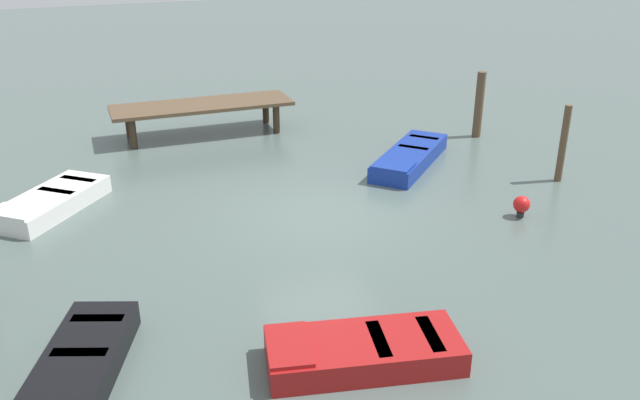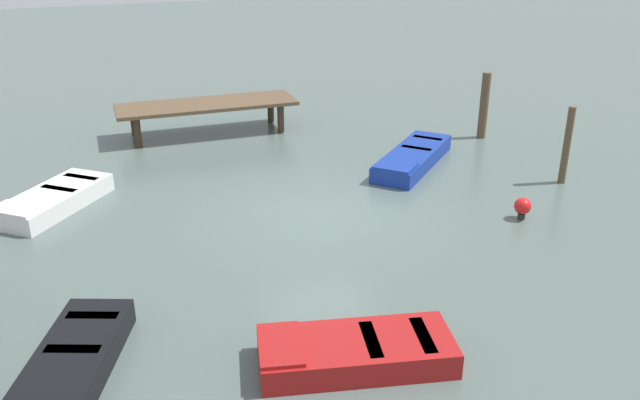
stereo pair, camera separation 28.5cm
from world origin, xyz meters
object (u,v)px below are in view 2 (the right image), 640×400
mooring_piling_far_right (567,145)px  mooring_piling_mid_left (484,106)px  dock_segment (207,107)px  rowboat_red (355,351)px  rowboat_black (68,371)px  rowboat_white (53,200)px  rowboat_blue (412,158)px  marker_buoy (523,207)px

mooring_piling_far_right → mooring_piling_mid_left: (0.21, 3.73, 0.01)m
mooring_piling_mid_left → dock_segment: bearing=156.3°
rowboat_red → rowboat_black: size_ratio=0.93×
rowboat_red → mooring_piling_mid_left: (7.79, 8.33, 0.74)m
rowboat_white → rowboat_black: (0.09, -6.42, -0.00)m
rowboat_blue → mooring_piling_far_right: size_ratio=1.71×
dock_segment → mooring_piling_far_right: 9.98m
mooring_piling_mid_left → marker_buoy: 5.69m
rowboat_red → rowboat_black: same height
rowboat_black → marker_buoy: 9.48m
rowboat_black → mooring_piling_mid_left: 13.78m
rowboat_blue → marker_buoy: marker_buoy is taller
rowboat_black → dock_segment: bearing=179.9°
mooring_piling_far_right → marker_buoy: size_ratio=3.95×
rowboat_red → rowboat_blue: size_ratio=0.92×
dock_segment → rowboat_red: size_ratio=1.75×
dock_segment → rowboat_blue: bearing=-44.8°
mooring_piling_far_right → marker_buoy: (-2.22, -1.38, -0.66)m
mooring_piling_far_right → marker_buoy: mooring_piling_far_right is taller
rowboat_red → rowboat_black: 4.00m
mooring_piling_far_right → mooring_piling_mid_left: size_ratio=0.99×
mooring_piling_far_right → dock_segment: bearing=135.8°
dock_segment → marker_buoy: bearing=-57.5°
rowboat_white → mooring_piling_far_right: bearing=117.4°
dock_segment → mooring_piling_far_right: (7.15, -6.96, 0.12)m
dock_segment → mooring_piling_mid_left: mooring_piling_mid_left is taller
mooring_piling_mid_left → marker_buoy: bearing=-115.5°
dock_segment → rowboat_red: 11.59m
rowboat_white → marker_buoy: 10.23m
rowboat_white → mooring_piling_mid_left: size_ratio=1.48×
rowboat_white → marker_buoy: bearing=106.9°
rowboat_red → rowboat_white: 8.43m
dock_segment → rowboat_blue: size_ratio=1.62×
rowboat_black → rowboat_blue: same height
rowboat_white → mooring_piling_mid_left: (11.75, 0.89, 0.74)m
dock_segment → rowboat_blue: (4.34, -4.59, -0.62)m
dock_segment → marker_buoy: 9.70m
rowboat_red → rowboat_black: (-3.87, 1.02, -0.00)m
dock_segment → rowboat_red: (-0.42, -11.57, -0.62)m
rowboat_blue → marker_buoy: 3.79m
rowboat_blue → rowboat_red: bearing=13.5°
rowboat_black → marker_buoy: bearing=125.5°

